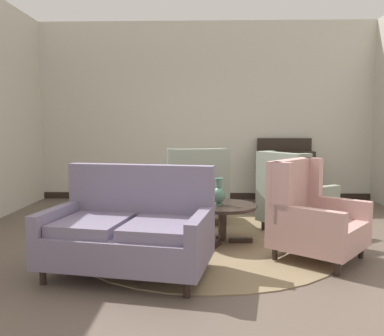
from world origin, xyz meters
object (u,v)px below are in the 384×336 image
at_px(armchair_far_left, 311,217).
at_px(side_table, 298,196).
at_px(coffee_table, 222,212).
at_px(armchair_foreground_right, 196,193).
at_px(porcelain_vase, 219,194).
at_px(sideboard, 285,173).
at_px(settee, 130,231).
at_px(armchair_back_corner, 293,199).

height_order(armchair_far_left, side_table, armchair_far_left).
height_order(coffee_table, armchair_foreground_right, armchair_foreground_right).
xyz_separation_m(porcelain_vase, armchair_far_left, (0.96, -0.46, -0.17)).
height_order(porcelain_vase, sideboard, sideboard).
xyz_separation_m(coffee_table, sideboard, (1.29, 2.75, 0.16)).
height_order(settee, armchair_back_corner, armchair_back_corner).
relative_size(coffee_table, sideboard, 0.69).
relative_size(porcelain_vase, armchair_foreground_right, 0.30).
bearing_deg(armchair_far_left, armchair_back_corner, 37.41).
bearing_deg(porcelain_vase, armchair_back_corner, 28.97).
distance_m(armchair_far_left, armchair_foreground_right, 1.95).
bearing_deg(side_table, settee, -135.79).
bearing_deg(side_table, armchair_foreground_right, 179.24).
bearing_deg(armchair_back_corner, porcelain_vase, 85.65).
distance_m(settee, side_table, 2.84).
bearing_deg(sideboard, armchair_foreground_right, -132.83).
height_order(coffee_table, side_table, side_table).
relative_size(settee, side_table, 2.38).
distance_m(coffee_table, armchair_foreground_right, 1.06).
bearing_deg(armchair_foreground_right, side_table, 167.48).
xyz_separation_m(coffee_table, porcelain_vase, (-0.05, -0.03, 0.23)).
xyz_separation_m(porcelain_vase, settee, (-0.88, -0.97, -0.20)).
relative_size(armchair_far_left, sideboard, 0.98).
relative_size(coffee_table, armchair_far_left, 0.70).
relative_size(side_table, sideboard, 0.59).
height_order(armchair_back_corner, armchair_far_left, armchair_back_corner).
bearing_deg(porcelain_vase, armchair_foreground_right, 105.84).
bearing_deg(armchair_foreground_right, armchair_far_left, 118.24).
bearing_deg(armchair_back_corner, armchair_far_left, 145.30).
bearing_deg(sideboard, coffee_table, -115.07).
bearing_deg(coffee_table, armchair_back_corner, 28.63).
xyz_separation_m(armchair_foreground_right, sideboard, (1.62, 1.75, 0.09)).
height_order(armchair_foreground_right, side_table, armchair_foreground_right).
distance_m(porcelain_vase, settee, 1.32).
xyz_separation_m(settee, armchair_back_corner, (1.86, 1.51, 0.04)).
xyz_separation_m(coffee_table, side_table, (1.11, 0.98, 0.04)).
bearing_deg(sideboard, settee, -120.50).
height_order(armchair_foreground_right, sideboard, sideboard).
relative_size(porcelain_vase, armchair_far_left, 0.28).
distance_m(armchair_foreground_right, side_table, 1.45).
distance_m(armchair_back_corner, side_table, 0.50).
xyz_separation_m(porcelain_vase, sideboard, (1.33, 2.78, -0.07)).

